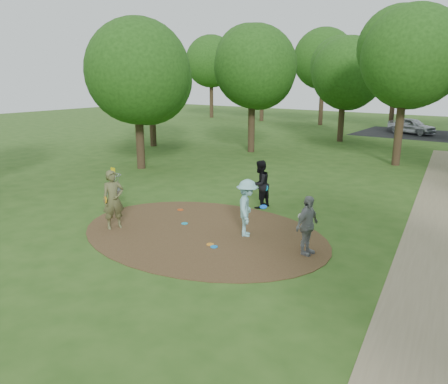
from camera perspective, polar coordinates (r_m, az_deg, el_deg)
The scene contains 15 objects.
ground at distance 14.06m, azimuth -2.87°, elevation -5.36°, with size 100.00×100.00×0.00m, color #2D5119.
dirt_clearing at distance 14.06m, azimuth -2.87°, elevation -5.32°, with size 8.40×8.40×0.02m, color #47301C.
footpath at distance 13.33m, azimuth 25.80°, elevation -8.06°, with size 2.00×40.00×0.01m, color #8C7A5B.
parking_lot at distance 41.06m, azimuth 26.88°, elevation 6.54°, with size 14.00×8.00×0.01m, color black.
player_observer_with_disc at distance 14.63m, azimuth -14.25°, elevation -1.00°, with size 0.72×0.84×1.95m.
player_throwing_with_disc at distance 13.55m, azimuth 3.03°, elevation -2.11°, with size 1.31×1.35×1.81m.
player_walking_with_disc at distance 16.53m, azimuth 4.71°, elevation 1.02°, with size 0.75×0.93×1.83m.
player_waiting_with_disc at distance 12.35m, azimuth 10.81°, elevation -4.33°, with size 0.54×1.04×1.71m.
disc_ground_cyan at distance 14.89m, azimuth -5.17°, elevation -4.11°, with size 0.22×0.22×0.02m, color #1AABD4.
disc_ground_blue at distance 12.88m, azimuth -1.32°, elevation -7.16°, with size 0.22×0.22×0.02m, color #0D81DF.
disc_ground_red at distance 16.41m, azimuth -5.71°, elevation -2.31°, with size 0.22×0.22×0.02m, color #D84915.
car_left at distance 41.37m, azimuth 23.29°, elevation 7.94°, with size 1.63×4.04×1.38m, color #B5B5BD.
disc_ground_orange at distance 13.06m, azimuth -1.81°, elevation -6.85°, with size 0.22×0.22×0.02m, color orange.
disc_golf_basket at distance 17.05m, azimuth -14.19°, elevation 0.91°, with size 0.63×0.63×1.54m.
tree_ring at distance 19.05m, azimuth 18.18°, elevation 15.20°, with size 37.74×45.66×8.93m.
Camera 1 is at (8.26, -10.28, 4.88)m, focal length 35.00 mm.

